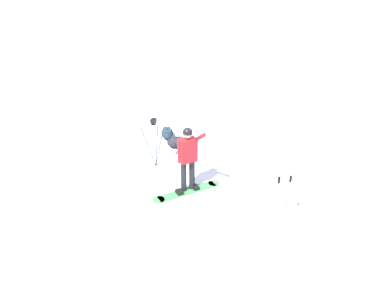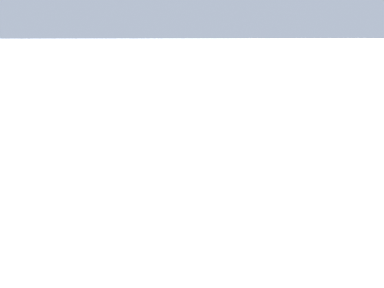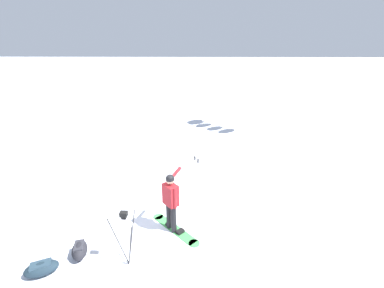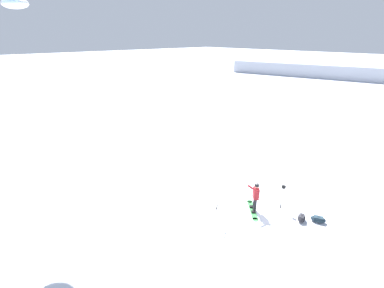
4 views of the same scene
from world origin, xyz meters
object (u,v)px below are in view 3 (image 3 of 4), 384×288
(snowboard, at_px, (175,229))
(camera_tripod, at_px, (125,228))
(gear_bag_large, at_px, (41,268))
(gear_bag_small, at_px, (80,250))
(ski_poles, at_px, (196,168))
(snowboarder, at_px, (171,197))

(snowboard, distance_m, camera_tripod, 1.81)
(camera_tripod, bearing_deg, gear_bag_large, 101.80)
(snowboard, distance_m, gear_bag_small, 2.38)
(snowboard, height_order, gear_bag_large, gear_bag_large)
(snowboard, bearing_deg, ski_poles, -12.73)
(snowboarder, height_order, camera_tripod, snowboarder)
(snowboarder, xyz_separation_m, gear_bag_large, (-1.59, 2.63, -0.85))
(gear_bag_large, bearing_deg, ski_poles, -39.93)
(snowboard, bearing_deg, gear_bag_small, 116.46)
(snowboarder, distance_m, snowboard, 0.99)
(gear_bag_large, relative_size, ski_poles, 0.68)
(gear_bag_large, xyz_separation_m, ski_poles, (3.84, -3.22, 0.61))
(camera_tripod, bearing_deg, gear_bag_small, 82.02)
(snowboarder, relative_size, gear_bag_large, 2.15)
(gear_bag_small, bearing_deg, ski_poles, -38.55)
(gear_bag_small, distance_m, ski_poles, 4.26)
(snowboarder, relative_size, gear_bag_small, 2.53)
(gear_bag_small, height_order, ski_poles, ski_poles)
(snowboard, distance_m, ski_poles, 2.42)
(camera_tripod, distance_m, gear_bag_small, 1.46)
(gear_bag_large, bearing_deg, gear_bag_small, -47.23)
(snowboarder, distance_m, ski_poles, 2.34)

